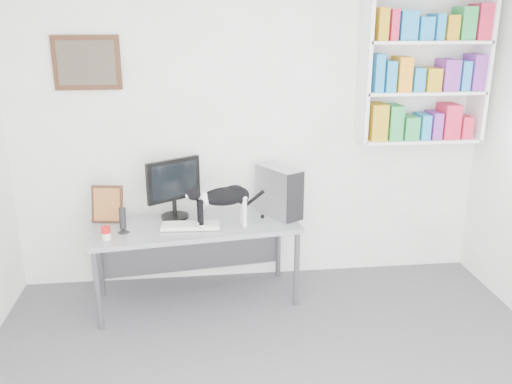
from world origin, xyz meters
TOP-DOWN VIEW (x-y plane):
  - room at (0.00, 0.00)m, footprint 4.01×4.01m
  - bookshelf at (1.40, 1.85)m, footprint 1.03×0.28m
  - wall_art at (-1.30, 1.97)m, footprint 0.52×0.04m
  - desk at (-0.50, 1.56)m, footprint 1.69×0.82m
  - monitor at (-0.67, 1.72)m, footprint 0.52×0.44m
  - keyboard at (-0.54, 1.48)m, footprint 0.46×0.20m
  - pc_tower at (0.19, 1.68)m, footprint 0.36×0.45m
  - speaker at (-1.05, 1.44)m, footprint 0.10×0.10m
  - leaning_print at (-1.19, 1.69)m, footprint 0.26×0.14m
  - soup_can at (-1.16, 1.32)m, footprint 0.08×0.08m
  - cat at (-0.28, 1.46)m, footprint 0.57×0.25m

SIDE VIEW (x-z plane):
  - desk at x=-0.50m, z-range 0.00..0.68m
  - keyboard at x=-0.54m, z-range 0.68..0.71m
  - soup_can at x=-1.16m, z-range 0.68..0.78m
  - speaker at x=-1.05m, z-range 0.68..0.88m
  - leaning_print at x=-1.19m, z-range 0.68..0.99m
  - cat at x=-0.28m, z-range 0.68..1.02m
  - pc_tower at x=0.19m, z-range 0.68..1.09m
  - monitor at x=-0.67m, z-range 0.68..1.18m
  - room at x=0.00m, z-range 0.00..2.70m
  - bookshelf at x=1.40m, z-range 1.23..2.47m
  - wall_art at x=-1.30m, z-range 1.69..2.11m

